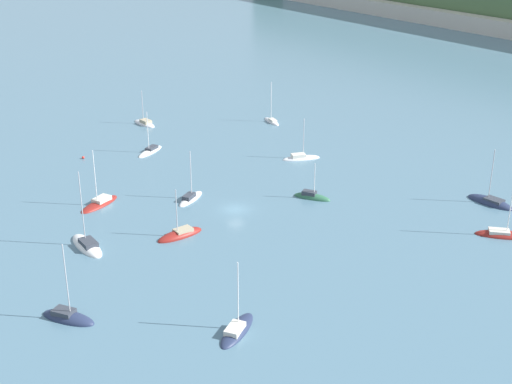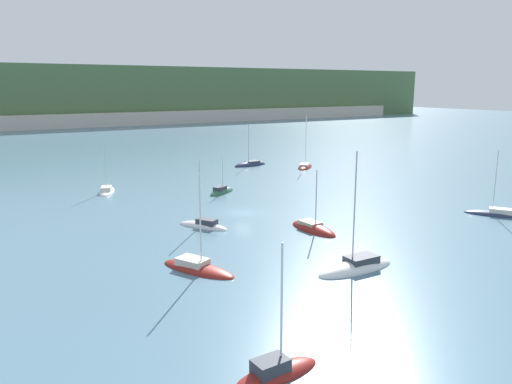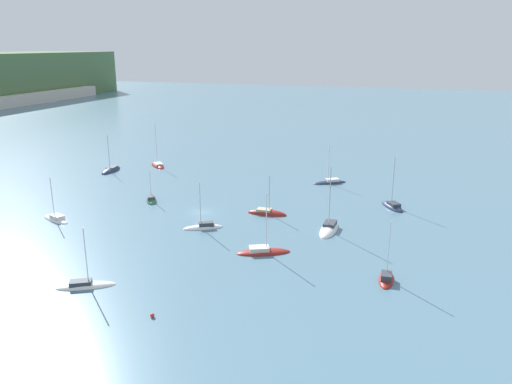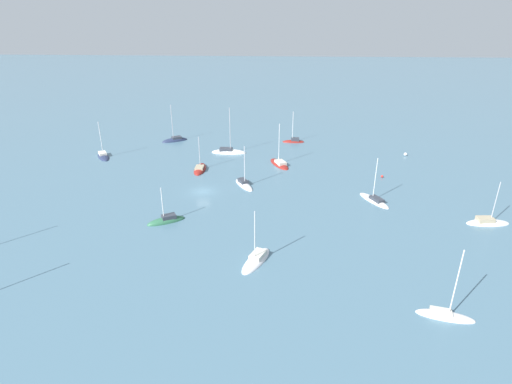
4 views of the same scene
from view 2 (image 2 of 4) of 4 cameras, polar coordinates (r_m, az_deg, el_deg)
ground_plane at (r=68.09m, az=-1.60°, el=-2.36°), size 600.00×600.00×0.00m
hillside_ridge at (r=250.57m, az=-24.58°, el=10.03°), size 440.17×57.74×25.84m
shore_town_strip at (r=218.95m, az=-23.21°, el=7.36°), size 374.15×6.00×5.65m
sailboat_0 at (r=80.62m, az=-3.96°, el=-0.04°), size 6.38×4.77×6.91m
sailboat_2 at (r=84.67m, az=-16.68°, el=0.06°), size 4.86×7.56×8.43m
sailboat_3 at (r=31.59m, az=2.29°, el=-19.97°), size 5.94×2.18×8.80m
sailboat_4 at (r=73.91m, az=25.74°, el=-2.33°), size 6.16×7.85×9.25m
sailboat_5 at (r=106.32m, az=5.62°, el=2.85°), size 7.72×7.49×12.02m
sailboat_6 at (r=108.39m, az=-0.67°, el=3.07°), size 8.29×3.56×10.03m
sailboat_7 at (r=60.20m, az=6.54°, el=-4.30°), size 2.75×7.49×8.24m
sailboat_10 at (r=61.47m, az=-6.02°, el=-3.88°), size 5.12×6.93×8.83m
sailboat_11 at (r=48.35m, az=11.36°, el=-8.55°), size 8.62×2.88×12.14m
sailboat_12 at (r=47.62m, az=-6.72°, el=-8.70°), size 5.84×8.55×9.95m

